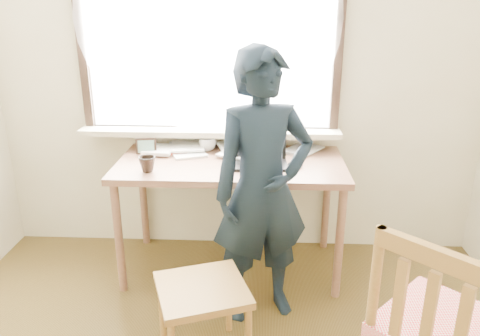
{
  "coord_description": "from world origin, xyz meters",
  "views": [
    {
      "loc": [
        0.17,
        -1.3,
        1.83
      ],
      "look_at": [
        0.06,
        0.95,
        1.01
      ],
      "focal_mm": 35.0,
      "sensor_mm": 36.0,
      "label": 1
    }
  ],
  "objects_px": {
    "desk": "(231,173)",
    "mug_dark": "(147,164)",
    "laptop": "(261,155)",
    "mug_white": "(207,144)",
    "work_chair": "(202,298)",
    "person": "(263,190)"
  },
  "relations": [
    {
      "from": "laptop",
      "to": "mug_white",
      "type": "relative_size",
      "value": 3.01
    },
    {
      "from": "desk",
      "to": "mug_dark",
      "type": "bearing_deg",
      "value": -156.3
    },
    {
      "from": "mug_dark",
      "to": "desk",
      "type": "bearing_deg",
      "value": 23.7
    },
    {
      "from": "mug_dark",
      "to": "person",
      "type": "bearing_deg",
      "value": -19.55
    },
    {
      "from": "mug_white",
      "to": "desk",
      "type": "bearing_deg",
      "value": -50.84
    },
    {
      "from": "desk",
      "to": "mug_white",
      "type": "relative_size",
      "value": 12.88
    },
    {
      "from": "desk",
      "to": "mug_dark",
      "type": "xyz_separation_m",
      "value": [
        -0.51,
        -0.22,
        0.13
      ]
    },
    {
      "from": "mug_white",
      "to": "person",
      "type": "bearing_deg",
      "value": -60.67
    },
    {
      "from": "desk",
      "to": "person",
      "type": "xyz_separation_m",
      "value": [
        0.21,
        -0.48,
        0.08
      ]
    },
    {
      "from": "mug_white",
      "to": "mug_dark",
      "type": "relative_size",
      "value": 1.11
    },
    {
      "from": "mug_white",
      "to": "mug_dark",
      "type": "bearing_deg",
      "value": -126.26
    },
    {
      "from": "mug_white",
      "to": "laptop",
      "type": "bearing_deg",
      "value": -33.79
    },
    {
      "from": "laptop",
      "to": "mug_dark",
      "type": "relative_size",
      "value": 3.35
    },
    {
      "from": "laptop",
      "to": "work_chair",
      "type": "height_order",
      "value": "laptop"
    },
    {
      "from": "desk",
      "to": "mug_white",
      "type": "height_order",
      "value": "mug_white"
    },
    {
      "from": "desk",
      "to": "laptop",
      "type": "height_order",
      "value": "laptop"
    },
    {
      "from": "desk",
      "to": "mug_dark",
      "type": "relative_size",
      "value": 14.33
    },
    {
      "from": "work_chair",
      "to": "mug_white",
      "type": "bearing_deg",
      "value": 94.65
    },
    {
      "from": "mug_dark",
      "to": "work_chair",
      "type": "relative_size",
      "value": 0.19
    },
    {
      "from": "mug_white",
      "to": "person",
      "type": "distance_m",
      "value": 0.8
    },
    {
      "from": "desk",
      "to": "person",
      "type": "bearing_deg",
      "value": -66.03
    },
    {
      "from": "laptop",
      "to": "mug_white",
      "type": "xyz_separation_m",
      "value": [
        -0.38,
        0.25,
        -0.01
      ]
    }
  ]
}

